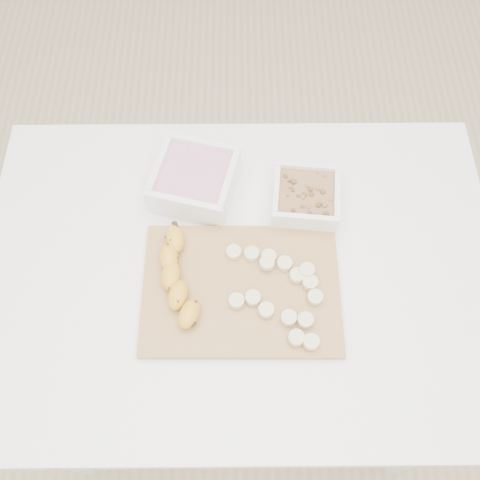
{
  "coord_description": "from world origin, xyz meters",
  "views": [
    {
      "loc": [
        -0.0,
        -0.42,
        1.68
      ],
      "look_at": [
        0.0,
        0.03,
        0.81
      ],
      "focal_mm": 40.0,
      "sensor_mm": 36.0,
      "label": 1
    }
  ],
  "objects_px": {
    "bowl_granola": "(305,198)",
    "banana": "(179,278)",
    "table": "(240,287)",
    "bowl_yogurt": "(195,180)",
    "cutting_board": "(241,289)"
  },
  "relations": [
    {
      "from": "bowl_yogurt",
      "to": "banana",
      "type": "xyz_separation_m",
      "value": [
        -0.02,
        -0.21,
        -0.0
      ]
    },
    {
      "from": "bowl_granola",
      "to": "cutting_board",
      "type": "height_order",
      "value": "bowl_granola"
    },
    {
      "from": "cutting_board",
      "to": "banana",
      "type": "relative_size",
      "value": 1.82
    },
    {
      "from": "table",
      "to": "banana",
      "type": "distance_m",
      "value": 0.17
    },
    {
      "from": "table",
      "to": "bowl_yogurt",
      "type": "relative_size",
      "value": 5.3
    },
    {
      "from": "bowl_granola",
      "to": "banana",
      "type": "xyz_separation_m",
      "value": [
        -0.24,
        -0.17,
        0.0
      ]
    },
    {
      "from": "bowl_yogurt",
      "to": "cutting_board",
      "type": "distance_m",
      "value": 0.24
    },
    {
      "from": "bowl_yogurt",
      "to": "cutting_board",
      "type": "relative_size",
      "value": 0.52
    },
    {
      "from": "table",
      "to": "bowl_yogurt",
      "type": "height_order",
      "value": "bowl_yogurt"
    },
    {
      "from": "bowl_granola",
      "to": "table",
      "type": "bearing_deg",
      "value": -133.33
    },
    {
      "from": "cutting_board",
      "to": "table",
      "type": "bearing_deg",
      "value": 91.87
    },
    {
      "from": "bowl_yogurt",
      "to": "bowl_granola",
      "type": "xyz_separation_m",
      "value": [
        0.22,
        -0.04,
        -0.01
      ]
    },
    {
      "from": "cutting_board",
      "to": "bowl_yogurt",
      "type": "bearing_deg",
      "value": 112.2
    },
    {
      "from": "bowl_yogurt",
      "to": "cutting_board",
      "type": "height_order",
      "value": "bowl_yogurt"
    },
    {
      "from": "banana",
      "to": "bowl_yogurt",
      "type": "bearing_deg",
      "value": 83.04
    }
  ]
}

